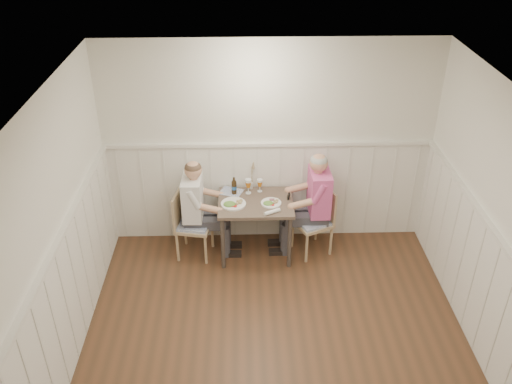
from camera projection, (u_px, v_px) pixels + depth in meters
ground_plane at (278, 366)px, 5.28m from camera, size 4.50×4.50×0.00m
room_shell at (282, 239)px, 4.50m from camera, size 4.04×4.54×2.60m
wainscot at (275, 266)px, 5.52m from camera, size 4.00×4.49×1.34m
dining_table at (256, 209)px, 6.52m from camera, size 0.89×0.70×0.75m
chair_right at (316, 218)px, 6.66m from camera, size 0.54×0.54×0.87m
chair_left at (190, 222)px, 6.59m from camera, size 0.48×0.48×0.87m
man_in_pink at (315, 210)px, 6.63m from camera, size 0.63×0.44×1.36m
diner_cream at (197, 215)px, 6.59m from camera, size 0.61×0.42×1.30m
plate_man at (270, 202)px, 6.41m from camera, size 0.24×0.24×0.06m
plate_diner at (232, 203)px, 6.39m from camera, size 0.30×0.30×0.08m
beer_glass_a at (260, 183)px, 6.62m from camera, size 0.07×0.07×0.17m
beer_glass_b at (248, 184)px, 6.57m from camera, size 0.08×0.08×0.19m
beer_bottle at (234, 187)px, 6.58m from camera, size 0.06×0.06×0.23m
rolled_napkin at (272, 212)px, 6.24m from camera, size 0.20×0.13×0.04m
grass_vase at (251, 176)px, 6.65m from camera, size 0.04×0.04×0.39m
gingham_mat at (231, 192)px, 6.66m from camera, size 0.33×0.30×0.01m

